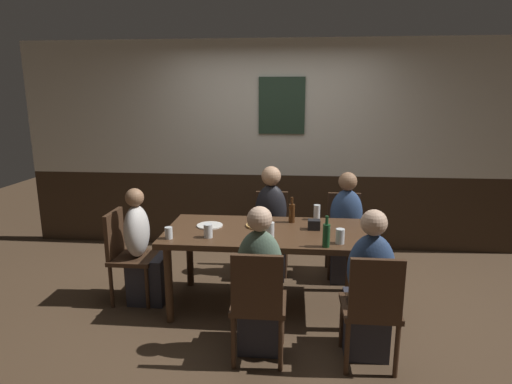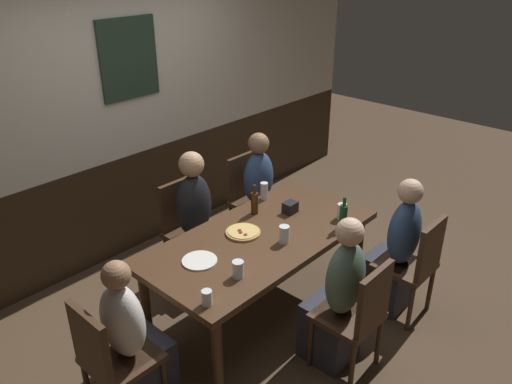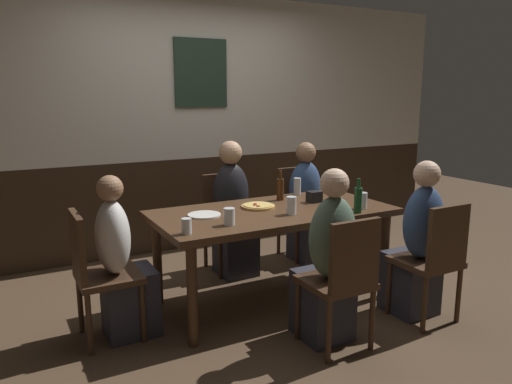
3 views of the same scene
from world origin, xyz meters
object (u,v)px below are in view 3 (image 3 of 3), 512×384
at_px(beer_glass_half, 229,218).
at_px(person_mid_far, 233,218).
at_px(beer_glass_tall, 362,201).
at_px(person_mid_near, 327,269).
at_px(person_head_west, 122,270).
at_px(pizza, 258,206).
at_px(dining_table, 273,219).
at_px(condiment_caddy, 314,197).
at_px(chair_head_west, 96,269).
at_px(chair_right_near, 434,256).
at_px(tumbler_water, 187,227).
at_px(chair_mid_near, 343,276).
at_px(highball_clear, 297,188).
at_px(person_right_near, 416,251).
at_px(chair_right_far, 298,206).
at_px(beer_bottle_brown, 280,188).
at_px(person_right_far, 307,211).
at_px(beer_bottle_green, 358,199).
at_px(chair_mid_far, 226,216).
at_px(pint_glass_stout, 291,206).
at_px(plate_white_large, 204,215).

bearing_deg(beer_glass_half, person_mid_far, 62.85).
bearing_deg(beer_glass_tall, person_mid_near, -146.79).
distance_m(person_head_west, pizza, 1.14).
relative_size(dining_table, condiment_caddy, 16.61).
height_order(chair_head_west, chair_right_near, same).
bearing_deg(tumbler_water, chair_mid_near, -34.79).
height_order(dining_table, highball_clear, highball_clear).
relative_size(person_mid_far, highball_clear, 8.14).
bearing_deg(person_right_near, dining_table, 138.80).
distance_m(person_right_near, person_mid_near, 0.80).
bearing_deg(person_head_west, chair_head_west, 180.00).
distance_m(chair_right_far, beer_glass_tall, 1.21).
bearing_deg(chair_right_near, beer_bottle_brown, 116.96).
bearing_deg(chair_mid_near, chair_right_far, 65.10).
height_order(person_mid_near, beer_glass_half, person_mid_near).
bearing_deg(pizza, person_right_far, 34.00).
distance_m(beer_glass_half, condiment_caddy, 0.97).
xyz_separation_m(chair_right_near, beer_bottle_green, (-0.30, 0.48, 0.35)).
relative_size(tumbler_water, condiment_caddy, 0.92).
bearing_deg(person_mid_near, person_mid_far, 90.00).
xyz_separation_m(person_right_far, condiment_caddy, (-0.37, -0.64, 0.30)).
relative_size(chair_mid_far, beer_bottle_brown, 3.52).
height_order(pint_glass_stout, condiment_caddy, pint_glass_stout).
distance_m(person_right_near, beer_bottle_green, 0.56).
bearing_deg(chair_mid_far, person_mid_far, -90.00).
distance_m(person_right_near, tumbler_water, 1.69).
bearing_deg(plate_white_large, pint_glass_stout, -24.75).
height_order(chair_mid_near, person_head_west, person_head_west).
height_order(dining_table, plate_white_large, plate_white_large).
distance_m(chair_head_west, person_head_west, 0.17).
distance_m(chair_head_west, chair_mid_near, 1.59).
distance_m(beer_bottle_green, beer_bottle_brown, 0.71).
bearing_deg(plate_white_large, beer_glass_tall, -17.69).
xyz_separation_m(pint_glass_stout, highball_clear, (0.43, 0.57, 0.00)).
relative_size(dining_table, beer_glass_tall, 14.59).
distance_m(chair_head_west, beer_glass_tall, 2.00).
distance_m(chair_mid_near, person_mid_near, 0.16).
distance_m(person_head_west, plate_white_large, 0.70).
xyz_separation_m(chair_right_near, pizza, (-0.87, 0.98, 0.26)).
xyz_separation_m(person_head_west, highball_clear, (1.64, 0.39, 0.34)).
relative_size(chair_right_far, pint_glass_stout, 6.59).
bearing_deg(chair_head_west, beer_glass_half, -15.85).
relative_size(beer_glass_half, beer_bottle_brown, 0.47).
distance_m(chair_mid_far, pint_glass_stout, 1.10).
xyz_separation_m(beer_glass_tall, tumbler_water, (-1.44, -0.01, -0.01)).
bearing_deg(chair_mid_near, pint_glass_stout, 86.31).
bearing_deg(pint_glass_stout, person_right_far, 49.57).
distance_m(person_mid_far, highball_clear, 0.64).
relative_size(chair_right_far, beer_bottle_brown, 3.52).
height_order(chair_right_near, person_mid_far, person_mid_far).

